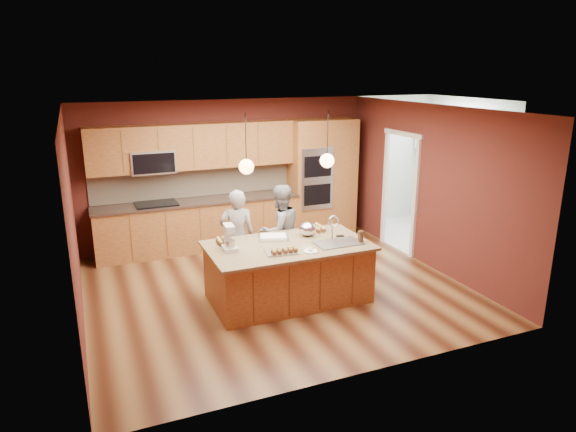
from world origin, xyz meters
name	(u,v)px	position (x,y,z in m)	size (l,w,h in m)	color
floor	(276,288)	(0.00, 0.00, 0.00)	(5.50, 5.50, 0.00)	#432011
ceiling	(274,109)	(0.00, 0.00, 2.70)	(5.50, 5.50, 0.00)	white
wall_back	(227,172)	(0.00, 2.50, 1.35)	(5.50, 5.50, 0.00)	#4F1E17
wall_front	(363,260)	(0.00, -2.50, 1.35)	(5.50, 5.50, 0.00)	#4F1E17
wall_left	(72,224)	(-2.75, 0.00, 1.35)	(5.00, 5.00, 0.00)	#4F1E17
wall_right	(429,187)	(2.75, 0.00, 1.35)	(5.00, 5.00, 0.00)	#4F1E17
cabinet_run	(196,197)	(-0.68, 2.25, 0.98)	(3.74, 0.64, 2.30)	brown
oven_column	(322,178)	(1.85, 2.19, 1.15)	(1.30, 0.62, 2.30)	brown
doorway_trim	(400,194)	(2.73, 0.80, 1.05)	(0.08, 1.11, 2.20)	silver
laundry_room	(460,137)	(4.35, 1.20, 1.95)	(2.60, 2.70, 2.70)	beige
pendant_left	(246,166)	(-0.56, -0.43, 2.00)	(0.20, 0.20, 0.80)	black
pendant_right	(327,160)	(0.62, -0.43, 2.00)	(0.20, 0.20, 0.80)	black
island	(289,271)	(0.04, -0.43, 0.43)	(2.29, 1.28, 1.22)	brown
person_left	(237,237)	(-0.45, 0.47, 0.74)	(0.54, 0.36, 1.49)	black
person_right	(280,231)	(0.26, 0.47, 0.75)	(0.73, 0.57, 1.50)	slate
stand_mixer	(229,239)	(-0.80, -0.33, 1.00)	(0.21, 0.28, 0.36)	white
sheet_cake	(273,237)	(-0.07, -0.10, 0.86)	(0.51, 0.44, 0.05)	white
cooling_rack	(281,252)	(-0.18, -0.69, 0.85)	(0.44, 0.31, 0.02)	#AAADB1
mixing_bowl	(307,229)	(0.45, -0.17, 0.94)	(0.25, 0.25, 0.22)	silver
plate	(310,251)	(0.19, -0.83, 0.85)	(0.19, 0.19, 0.01)	white
tumbler	(361,236)	(1.03, -0.72, 0.92)	(0.08, 0.08, 0.16)	#3E2515
phone	(340,236)	(0.88, -0.39, 0.85)	(0.12, 0.06, 0.01)	black
cupcakes_left	(225,241)	(-0.78, -0.04, 0.88)	(0.26, 0.26, 0.08)	tan
cupcakes_rack	(284,250)	(-0.17, -0.77, 0.89)	(0.38, 0.15, 0.07)	tan
cupcakes_right	(318,228)	(0.71, 0.02, 0.88)	(0.17, 0.35, 0.08)	tan
washer	(459,211)	(4.22, 0.91, 0.55)	(0.68, 0.70, 1.09)	white
dryer	(436,208)	(4.18, 1.55, 0.44)	(0.55, 0.57, 0.89)	white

